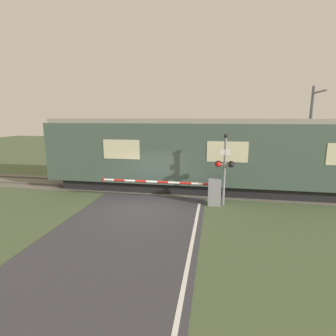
{
  "coord_description": "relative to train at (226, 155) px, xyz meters",
  "views": [
    {
      "loc": [
        3.13,
        -11.19,
        4.17
      ],
      "look_at": [
        0.82,
        1.59,
        1.61
      ],
      "focal_mm": 28.0,
      "sensor_mm": 36.0,
      "label": 1
    }
  ],
  "objects": [
    {
      "name": "ground_plane",
      "position": [
        -3.73,
        -3.52,
        -2.07
      ],
      "size": [
        80.0,
        80.0,
        0.0
      ],
      "primitive_type": "plane",
      "color": "#475638"
    },
    {
      "name": "train",
      "position": [
        0.0,
        0.0,
        0.0
      ],
      "size": [
        20.04,
        3.07,
        4.06
      ],
      "color": "black",
      "rests_on": "ground_plane"
    },
    {
      "name": "track_bed",
      "position": [
        -3.73,
        0.0,
        -2.05
      ],
      "size": [
        36.0,
        3.2,
        0.13
      ],
      "color": "#666056",
      "rests_on": "ground_plane"
    },
    {
      "name": "crossing_barrier",
      "position": [
        -1.03,
        -2.53,
        -1.38
      ],
      "size": [
        5.97,
        0.44,
        1.25
      ],
      "color": "gray",
      "rests_on": "ground_plane"
    },
    {
      "name": "signal_post",
      "position": [
        -0.13,
        -2.46,
        -0.16
      ],
      "size": [
        0.89,
        0.26,
        3.39
      ],
      "color": "gray",
      "rests_on": "ground_plane"
    },
    {
      "name": "catenary_pole",
      "position": [
        4.85,
        2.01,
        1.01
      ],
      "size": [
        0.2,
        1.9,
        5.88
      ],
      "color": "slate",
      "rests_on": "ground_plane"
    }
  ]
}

